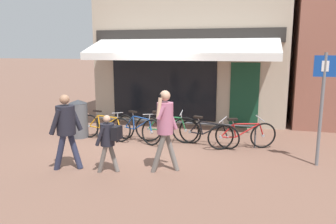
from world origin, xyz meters
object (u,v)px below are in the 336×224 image
Objects in this scene: bicycle_orange at (104,127)px; bicycle_blue at (138,128)px; litter_bin at (79,119)px; bicycle_black at (208,133)px; pedestrian_adult at (165,122)px; bicycle_red at (242,135)px; bicycle_green at (167,129)px; pedestrian_second_adult at (66,125)px; parking_sign at (322,98)px; pedestrian_child at (109,137)px.

bicycle_orange is 1.00m from bicycle_blue.
litter_bin reaches higher than bicycle_blue.
bicycle_black is 2.19m from pedestrian_adult.
litter_bin reaches higher than bicycle_red.
bicycle_red is 1.55× the size of litter_bin.
bicycle_black is at bearing -8.56° from bicycle_green.
bicycle_red is 4.26m from pedestrian_second_adult.
bicycle_blue is 0.79m from bicycle_green.
bicycle_green is 1.60× the size of litter_bin.
pedestrian_adult is 3.73m from litter_bin.
pedestrian_second_adult is (-0.71, -2.37, 0.59)m from bicycle_blue.
bicycle_green is 1.03× the size of bicycle_red.
parking_sign is (2.51, -0.80, 1.13)m from bicycle_black.
parking_sign is at bearing 2.74° from bicycle_orange.
pedestrian_adult reaches higher than pedestrian_child.
parking_sign reaches higher than bicycle_blue.
pedestrian_adult is at bearing -29.47° from bicycle_orange.
bicycle_black is 3.72m from litter_bin.
pedestrian_second_adult is at bearing -162.69° from parking_sign.
pedestrian_second_adult is (-2.02, -0.40, -0.09)m from pedestrian_adult.
pedestrian_adult is at bearing -91.15° from bicycle_black.
bicycle_blue is at bearing -60.67° from pedestrian_adult.
bicycle_blue is 0.99× the size of pedestrian_second_adult.
bicycle_red reaches higher than bicycle_orange.
bicycle_red is 2.14m from parking_sign.
bicycle_black is at bearing -120.41° from pedestrian_child.
pedestrian_adult is 1.06× the size of pedestrian_second_adult.
pedestrian_child reaches higher than litter_bin.
parking_sign is at bearing -163.46° from pedestrian_adult.
pedestrian_second_adult reaches higher than pedestrian_child.
bicycle_orange is 1.03× the size of bicycle_black.
bicycle_red is at bearing -132.31° from pedestrian_child.
bicycle_green is 1.46× the size of pedestrian_child.
bicycle_green is 1.09× the size of pedestrian_second_adult.
bicycle_red is 4.59m from litter_bin.
bicycle_black is (1.91, 0.03, -0.02)m from bicycle_blue.
litter_bin is at bearing -36.81° from pedestrian_adult.
pedestrian_adult is (-1.47, -1.97, 0.68)m from bicycle_red.
pedestrian_child is at bearing -110.27° from bicycle_black.
bicycle_blue is at bearing -79.06° from pedestrian_child.
pedestrian_adult reaches higher than bicycle_blue.
bicycle_red is 2.55m from pedestrian_adult.
pedestrian_adult reaches higher than litter_bin.
bicycle_orange is at bearing -78.50° from pedestrian_second_adult.
pedestrian_child is at bearing -160.55° from bicycle_red.
litter_bin is 6.34m from parking_sign.
bicycle_red is 1.00× the size of pedestrian_adult.
bicycle_red is 1.06× the size of pedestrian_second_adult.
bicycle_red is at bearing 25.01° from bicycle_blue.
bicycle_green reaches higher than bicycle_blue.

